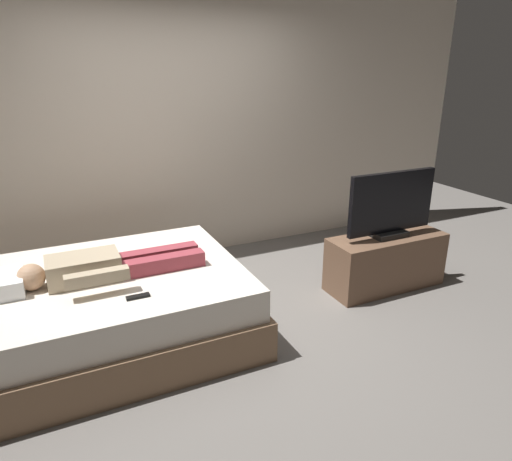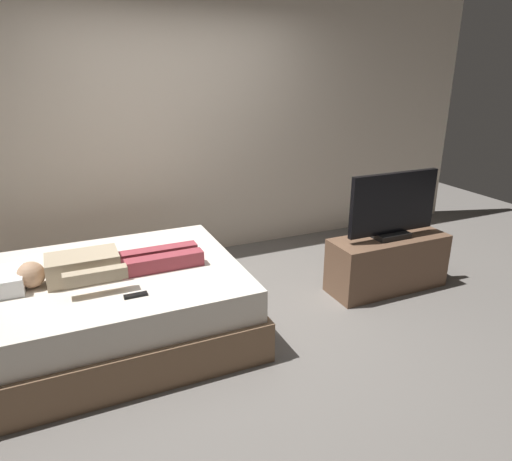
# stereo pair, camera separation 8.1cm
# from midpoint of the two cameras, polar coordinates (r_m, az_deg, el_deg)

# --- Properties ---
(ground_plane) EXTENTS (10.00, 10.00, 0.00)m
(ground_plane) POSITION_cam_midpoint_polar(r_m,az_deg,el_deg) (3.69, -2.53, -12.09)
(ground_plane) COLOR slate
(back_wall) EXTENTS (6.40, 0.10, 2.80)m
(back_wall) POSITION_cam_midpoint_polar(r_m,az_deg,el_deg) (4.90, -6.31, 13.27)
(back_wall) COLOR beige
(back_wall) RESTS_ON ground
(bed) EXTENTS (2.07, 1.55, 0.54)m
(bed) POSITION_cam_midpoint_polar(r_m,az_deg,el_deg) (3.61, -18.98, -9.25)
(bed) COLOR brown
(bed) RESTS_ON ground
(person) EXTENTS (1.26, 0.46, 0.18)m
(person) POSITION_cam_midpoint_polar(r_m,az_deg,el_deg) (3.41, -19.06, -4.29)
(person) COLOR tan
(person) RESTS_ON bed
(remote) EXTENTS (0.15, 0.04, 0.02)m
(remote) POSITION_cam_midpoint_polar(r_m,az_deg,el_deg) (3.09, -15.17, -7.92)
(remote) COLOR black
(remote) RESTS_ON bed
(tv_stand) EXTENTS (1.10, 0.40, 0.50)m
(tv_stand) POSITION_cam_midpoint_polar(r_m,az_deg,el_deg) (4.38, 15.25, -3.75)
(tv_stand) COLOR brown
(tv_stand) RESTS_ON ground
(tv) EXTENTS (0.88, 0.20, 0.59)m
(tv) POSITION_cam_midpoint_polar(r_m,az_deg,el_deg) (4.20, 15.90, 2.95)
(tv) COLOR black
(tv) RESTS_ON tv_stand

